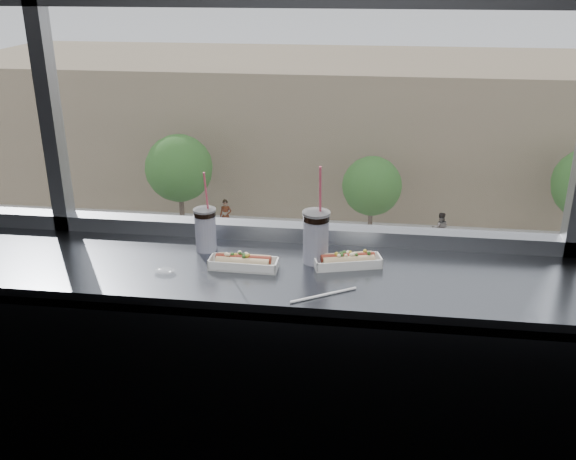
# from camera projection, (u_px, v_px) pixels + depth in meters

# --- Properties ---
(wall_back_lower) EXTENTS (6.00, 0.00, 6.00)m
(wall_back_lower) POSITION_uv_depth(u_px,v_px,m) (304.00, 357.00, 2.75)
(wall_back_lower) COLOR black
(wall_back_lower) RESTS_ON ground
(counter) EXTENTS (6.00, 0.55, 0.06)m
(counter) POSITION_uv_depth(u_px,v_px,m) (297.00, 277.00, 2.30)
(counter) COLOR slate
(counter) RESTS_ON ground
(counter_fascia) EXTENTS (6.00, 0.04, 1.04)m
(counter_fascia) POSITION_uv_depth(u_px,v_px,m) (287.00, 441.00, 2.27)
(counter_fascia) COLOR slate
(counter_fascia) RESTS_ON ground
(hotdog_tray_left) EXTENTS (0.25, 0.09, 0.06)m
(hotdog_tray_left) POSITION_uv_depth(u_px,v_px,m) (243.00, 262.00, 2.29)
(hotdog_tray_left) COLOR white
(hotdog_tray_left) RESTS_ON counter
(hotdog_tray_right) EXTENTS (0.25, 0.14, 0.06)m
(hotdog_tray_right) POSITION_uv_depth(u_px,v_px,m) (348.00, 260.00, 2.30)
(hotdog_tray_right) COLOR white
(hotdog_tray_right) RESTS_ON counter
(soda_cup_left) EXTENTS (0.09, 0.09, 0.32)m
(soda_cup_left) POSITION_uv_depth(u_px,v_px,m) (205.00, 227.00, 2.41)
(soda_cup_left) COLOR white
(soda_cup_left) RESTS_ON counter
(soda_cup_right) EXTENTS (0.10, 0.10, 0.37)m
(soda_cup_right) POSITION_uv_depth(u_px,v_px,m) (316.00, 234.00, 2.31)
(soda_cup_right) COLOR white
(soda_cup_right) RESTS_ON counter
(loose_straw) EXTENTS (0.21, 0.14, 0.01)m
(loose_straw) POSITION_uv_depth(u_px,v_px,m) (324.00, 295.00, 2.10)
(loose_straw) COLOR white
(loose_straw) RESTS_ON counter
(wrapper) EXTENTS (0.09, 0.06, 0.02)m
(wrapper) POSITION_uv_depth(u_px,v_px,m) (164.00, 270.00, 2.26)
(wrapper) COLOR silver
(wrapper) RESTS_ON counter
(plaza_ground) EXTENTS (120.00, 120.00, 0.00)m
(plaza_ground) POSITION_uv_depth(u_px,v_px,m) (367.00, 160.00, 47.03)
(plaza_ground) COLOR #BAB8B5
(plaza_ground) RESTS_ON ground
(street_asphalt) EXTENTS (80.00, 10.00, 0.06)m
(street_asphalt) POSITION_uv_depth(u_px,v_px,m) (356.00, 323.00, 25.46)
(street_asphalt) COLOR black
(street_asphalt) RESTS_ON plaza_ground
(far_sidewalk) EXTENTS (80.00, 6.00, 0.04)m
(far_sidewalk) POSITION_uv_depth(u_px,v_px,m) (362.00, 244.00, 32.80)
(far_sidewalk) COLOR #BAB8B5
(far_sidewalk) RESTS_ON plaza_ground
(far_building) EXTENTS (50.00, 14.00, 8.00)m
(far_building) POSITION_uv_depth(u_px,v_px,m) (369.00, 123.00, 40.47)
(far_building) COLOR #89765B
(far_building) RESTS_ON plaza_ground
(car_near_b) EXTENTS (2.94, 6.73, 2.22)m
(car_near_b) POSITION_uv_depth(u_px,v_px,m) (154.00, 339.00, 22.21)
(car_near_b) COLOR black
(car_near_b) RESTS_ON street_asphalt
(car_far_a) EXTENTS (3.10, 6.54, 2.12)m
(car_far_a) POSITION_uv_depth(u_px,v_px,m) (144.00, 244.00, 29.95)
(car_far_a) COLOR black
(car_far_a) RESTS_ON street_asphalt
(car_near_c) EXTENTS (3.31, 7.02, 2.28)m
(car_near_c) POSITION_uv_depth(u_px,v_px,m) (350.00, 353.00, 21.37)
(car_near_c) COLOR maroon
(car_near_c) RESTS_ON street_asphalt
(car_far_b) EXTENTS (2.83, 5.93, 1.92)m
(car_far_b) POSITION_uv_depth(u_px,v_px,m) (419.00, 262.00, 28.44)
(car_far_b) COLOR red
(car_far_b) RESTS_ON street_asphalt
(pedestrian_a) EXTENTS (0.95, 0.71, 2.14)m
(pedestrian_a) POSITION_uv_depth(u_px,v_px,m) (226.00, 213.00, 33.86)
(pedestrian_a) COLOR #66605B
(pedestrian_a) RESTS_ON far_sidewalk
(pedestrian_c) EXTENTS (0.92, 0.69, 2.07)m
(pedestrian_c) POSITION_uv_depth(u_px,v_px,m) (440.00, 225.00, 32.27)
(pedestrian_c) COLOR #66605B
(pedestrian_c) RESTS_ON far_sidewalk
(tree_left) EXTENTS (3.45, 3.45, 5.39)m
(tree_left) POSITION_uv_depth(u_px,v_px,m) (179.00, 168.00, 32.58)
(tree_left) COLOR #47382B
(tree_left) RESTS_ON far_sidewalk
(tree_center) EXTENTS (2.95, 2.95, 4.62)m
(tree_center) POSITION_uv_depth(u_px,v_px,m) (372.00, 186.00, 31.58)
(tree_center) COLOR #47382B
(tree_center) RESTS_ON far_sidewalk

